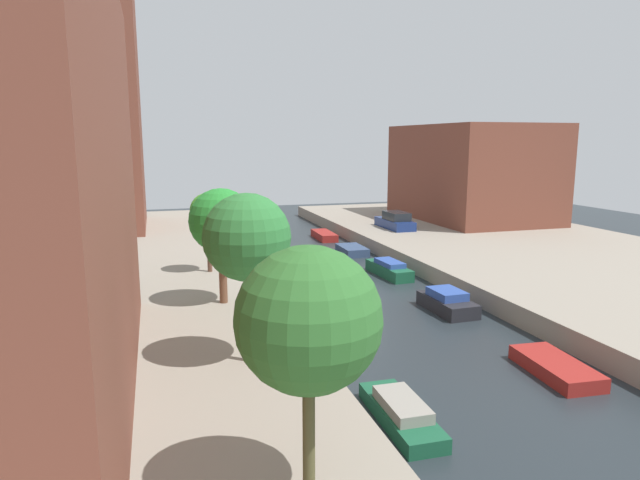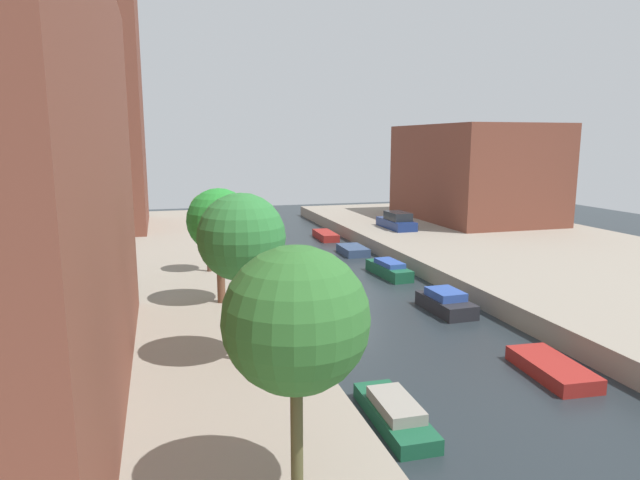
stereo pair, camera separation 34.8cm
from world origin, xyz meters
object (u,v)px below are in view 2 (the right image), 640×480
Objects in this scene: street_tree_3 at (207,211)px; moored_boat_left_2 at (319,325)px; street_tree_0 at (296,320)px; moored_boat_right_5 at (326,235)px; moored_boat_left_3 at (296,291)px; apartment_tower_far at (76,99)px; parked_car at (397,221)px; moored_boat_right_1 at (552,369)px; low_block_right at (473,172)px; street_tree_2 at (219,221)px; moored_boat_left_5 at (254,243)px; moored_boat_right_2 at (446,303)px; moored_boat_right_4 at (353,250)px; street_tree_1 at (242,238)px; moored_boat_left_4 at (266,264)px; moored_boat_right_3 at (389,269)px; moored_boat_left_1 at (395,413)px.

street_tree_3 is 10.22m from moored_boat_left_2.
street_tree_0 is 35.90m from moored_boat_right_5.
street_tree_0 is 1.34× the size of moored_boat_right_5.
street_tree_0 reaches higher than moored_boat_left_3.
apartment_tower_far is 4.71× the size of moored_boat_left_3.
parked_car is 27.03m from moored_boat_right_1.
moored_boat_right_1 is 0.93× the size of moored_boat_right_5.
street_tree_2 is at bearing -140.40° from low_block_right.
street_tree_2 is 1.42× the size of moored_boat_right_1.
apartment_tower_far reaches higher than street_tree_0.
moored_boat_left_5 is 1.24× the size of moored_boat_right_2.
moored_boat_right_1 is (6.24, -26.45, -0.10)m from moored_boat_left_5.
moored_boat_right_1 is at bearing 26.93° from street_tree_0.
low_block_right is at bearing 47.33° from moored_boat_left_2.
street_tree_2 is at bearing 139.76° from moored_boat_right_1.
moored_boat_right_2 is at bearing -91.11° from moored_boat_right_4.
street_tree_1 is (8.57, -31.76, -6.28)m from apartment_tower_far.
parked_car reaches higher than moored_boat_left_4.
street_tree_1 is 1.26× the size of moored_boat_left_3.
parked_car is at bearing -16.43° from apartment_tower_far.
street_tree_1 is (0.00, 7.33, 0.40)m from street_tree_0.
moored_boat_left_3 is at bearing -158.67° from moored_boat_right_3.
moored_boat_left_5 reaches higher than moored_boat_left_1.
moored_boat_left_5 is at bearing 79.97° from street_tree_1.
low_block_right reaches higher than parked_car.
moored_boat_left_2 is at bearing 71.91° from street_tree_0.
street_tree_1 is at bearing -151.53° from moored_boat_right_2.
apartment_tower_far is 4.05× the size of street_tree_2.
apartment_tower_far is 40.34m from moored_boat_right_1.
apartment_tower_far is 3.74× the size of street_tree_1.
street_tree_1 is 1.54× the size of moored_boat_right_1.
moored_boat_left_2 is at bearing -93.73° from moored_boat_left_3.
street_tree_0 reaches higher than moored_boat_right_3.
street_tree_3 is 0.95× the size of moored_boat_left_4.
moored_boat_right_5 is (10.78, 19.64, -4.40)m from street_tree_2.
parked_car reaches higher than moored_boat_left_2.
street_tree_3 reaches higher than moored_boat_right_2.
moored_boat_left_2 is 0.91× the size of moored_boat_left_5.
moored_boat_right_3 is (0.22, 15.12, 0.16)m from moored_boat_right_1.
moored_boat_right_2 is 14.28m from moored_boat_right_4.
street_tree_1 is 1.84× the size of moored_boat_right_4.
moored_boat_left_1 is at bearing 44.63° from street_tree_0.
moored_boat_left_3 is 11.46m from moored_boat_right_4.
apartment_tower_far is at bearing 173.75° from low_block_right.
moored_boat_right_2 is (-14.82, -22.28, -4.84)m from low_block_right.
moored_boat_left_2 is at bearing -30.12° from street_tree_2.
low_block_right is 15.54m from moored_boat_right_5.
moored_boat_left_4 is 11.61m from moored_boat_right_5.
street_tree_0 reaches higher than moored_boat_right_2.
apartment_tower_far reaches higher than moored_boat_right_4.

